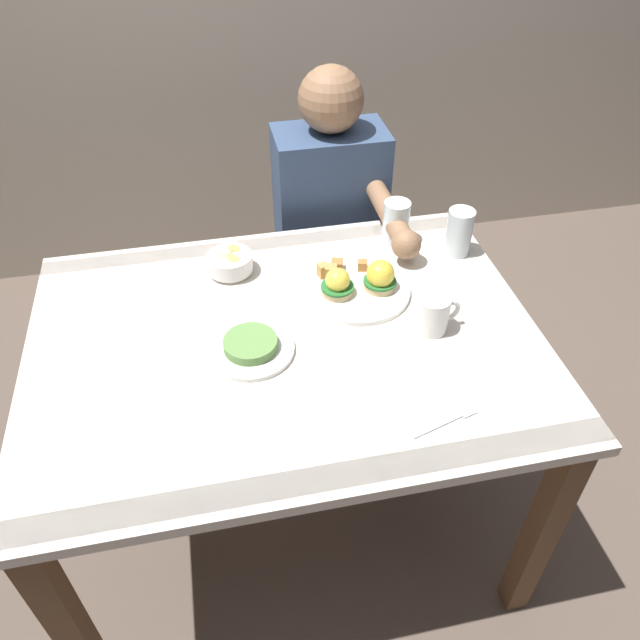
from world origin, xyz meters
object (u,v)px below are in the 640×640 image
water_glass_far (459,234)px  diner_person (332,223)px  eggs_benedict_plate (358,284)px  side_plate (251,347)px  fork (448,420)px  dining_table (287,369)px  fruit_bowl (230,263)px  coffee_mug (433,312)px  water_glass_near (396,225)px

water_glass_far → diner_person: diner_person is taller
eggs_benedict_plate → side_plate: eggs_benedict_plate is taller
fork → side_plate: size_ratio=0.77×
eggs_benedict_plate → dining_table: bearing=-148.2°
fork → side_plate: side_plate is taller
fruit_bowl → water_glass_far: bearing=-3.2°
coffee_mug → eggs_benedict_plate: bearing=128.9°
coffee_mug → water_glass_far: 0.34m
eggs_benedict_plate → side_plate: size_ratio=1.35×
diner_person → side_plate: bearing=-117.9°
eggs_benedict_plate → water_glass_near: size_ratio=2.18×
fork → dining_table: bearing=132.1°
dining_table → water_glass_near: 0.53m
water_glass_far → diner_person: 0.47m
coffee_mug → diner_person: size_ratio=0.10×
coffee_mug → diner_person: diner_person is taller
fork → diner_person: diner_person is taller
dining_table → side_plate: size_ratio=6.00×
fork → fruit_bowl: bearing=122.8°
fruit_bowl → diner_person: size_ratio=0.11×
eggs_benedict_plate → side_plate: bearing=-151.4°
diner_person → water_glass_near: bearing=-65.4°
fruit_bowl → fork: bearing=-57.2°
dining_table → coffee_mug: (0.35, -0.04, 0.16)m
coffee_mug → side_plate: coffee_mug is taller
fruit_bowl → water_glass_far: water_glass_far is taller
fruit_bowl → coffee_mug: bearing=-35.8°
fork → diner_person: 0.92m
fruit_bowl → coffee_mug: (0.45, -0.32, 0.02)m
fruit_bowl → water_glass_far: (0.62, -0.03, 0.03)m
dining_table → eggs_benedict_plate: 0.28m
dining_table → coffee_mug: size_ratio=10.76×
eggs_benedict_plate → water_glass_far: (0.31, 0.12, 0.03)m
dining_table → fruit_bowl: fruit_bowl is taller
eggs_benedict_plate → water_glass_far: 0.33m
dining_table → fruit_bowl: (-0.10, 0.28, 0.14)m
water_glass_near → diner_person: 0.32m
side_plate → diner_person: size_ratio=0.18×
dining_table → fork: bearing=-47.9°
eggs_benedict_plate → fork: size_ratio=1.76×
water_glass_near → side_plate: water_glass_near is taller
fork → side_plate: bearing=142.3°
dining_table → diner_person: bearing=67.5°
coffee_mug → fork: (-0.06, -0.28, -0.05)m
eggs_benedict_plate → fruit_bowl: (-0.31, 0.15, 0.00)m
coffee_mug → diner_person: (-0.10, 0.64, -0.14)m
dining_table → side_plate: side_plate is taller
dining_table → diner_person: diner_person is taller
water_glass_far → coffee_mug: bearing=-121.1°
fruit_bowl → side_plate: fruit_bowl is taller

